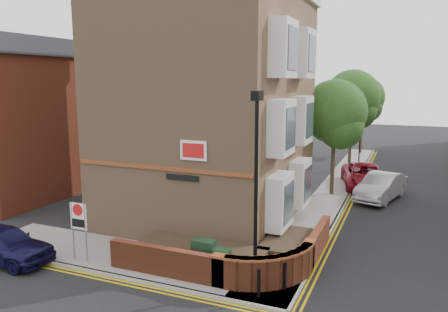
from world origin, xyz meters
TOP-DOWN VIEW (x-y plane):
  - ground at (0.00, 0.00)m, footprint 120.00×120.00m
  - pavement_corner at (-3.50, 1.50)m, footprint 13.00×3.00m
  - pavement_main at (2.00, 16.00)m, footprint 2.00×32.00m
  - kerb_side at (-3.50, 0.00)m, footprint 13.00×0.15m
  - kerb_main_near at (3.00, 16.00)m, footprint 0.15×32.00m
  - yellow_lines_side at (-3.50, -0.25)m, footprint 13.00×0.28m
  - yellow_lines_main at (3.25, 16.00)m, footprint 0.28×32.00m
  - corner_building at (-2.84, 8.00)m, footprint 8.95×10.40m
  - garden_wall at (0.00, 2.50)m, footprint 6.80×6.00m
  - lamppost at (1.60, 1.20)m, footprint 0.25×0.50m
  - utility_cabinet_large at (-0.30, 1.30)m, footprint 0.80×0.45m
  - utility_cabinet_small at (0.50, 1.00)m, footprint 0.55×0.40m
  - bollard_near at (2.00, 0.40)m, footprint 0.11×0.11m
  - bollard_far at (2.60, 1.20)m, footprint 0.11×0.11m
  - zone_sign at (-5.00, 0.50)m, footprint 0.72×0.07m
  - side_building at (-15.00, 8.00)m, footprint 6.40×10.40m
  - tree_near at (2.00, 14.05)m, footprint 3.64×3.65m
  - tree_mid at (2.00, 22.05)m, footprint 4.03×4.03m
  - tree_far at (2.00, 30.05)m, footprint 3.81×3.81m
  - traffic_light_assembly at (2.40, 25.00)m, footprint 0.20×0.16m
  - navy_hatchback at (-7.80, -0.50)m, footprint 4.10×1.66m
  - silver_car_near at (4.73, 14.17)m, footprint 2.80×4.84m
  - red_car_main at (3.60, 16.68)m, footprint 3.65×5.87m

SIDE VIEW (x-z plane):
  - ground at x=0.00m, z-range 0.00..0.00m
  - garden_wall at x=0.00m, z-range -0.60..0.60m
  - yellow_lines_side at x=-3.50m, z-range 0.00..0.01m
  - yellow_lines_main at x=3.25m, z-range 0.00..0.01m
  - pavement_corner at x=-3.50m, z-range 0.00..0.12m
  - pavement_main at x=2.00m, z-range 0.00..0.12m
  - kerb_side at x=-3.50m, z-range 0.00..0.12m
  - kerb_main_near at x=3.00m, z-range 0.00..0.12m
  - bollard_near at x=2.00m, z-range 0.12..1.02m
  - bollard_far at x=2.60m, z-range 0.12..1.02m
  - utility_cabinet_small at x=0.50m, z-range 0.12..1.22m
  - navy_hatchback at x=-7.80m, z-range 0.00..1.40m
  - utility_cabinet_large at x=-0.30m, z-range 0.12..1.32m
  - silver_car_near at x=4.73m, z-range 0.00..1.51m
  - red_car_main at x=3.60m, z-range 0.00..1.51m
  - zone_sign at x=-5.00m, z-range 0.54..2.74m
  - traffic_light_assembly at x=2.40m, z-range 0.68..4.88m
  - lamppost at x=1.60m, z-range 0.19..6.49m
  - side_building at x=-15.00m, z-range 0.05..9.05m
  - tree_near at x=2.00m, z-range 1.35..8.05m
  - tree_far at x=2.00m, z-range 1.41..8.42m
  - tree_mid at x=2.00m, z-range 1.49..8.91m
  - corner_building at x=-2.84m, z-range -0.57..13.03m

